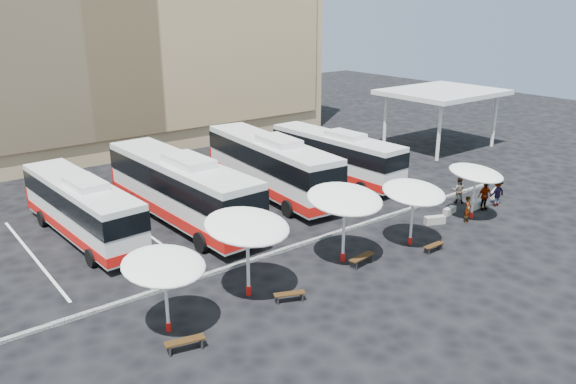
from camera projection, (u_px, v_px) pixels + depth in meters
ground at (308, 248)px, 30.31m from camera, size 120.00×120.00×0.00m
sandstone_building at (81, 2)px, 50.08m from camera, size 42.00×18.25×29.60m
service_canopy at (442, 94)px, 50.20m from camera, size 10.00×8.00×5.20m
curb_divider at (302, 244)px, 30.66m from camera, size 34.00×0.25×0.15m
bay_lines at (228, 208)px, 36.29m from camera, size 24.15×12.00×0.01m
bus_0 at (82, 206)px, 31.10m from camera, size 3.15×11.65×3.66m
bus_1 at (181, 187)px, 33.30m from camera, size 3.48×13.61×4.29m
bus_2 at (270, 164)px, 38.27m from camera, size 3.96×13.48×4.22m
bus_3 at (335, 154)px, 41.68m from camera, size 3.06×11.87×3.74m
sunshade_0 at (164, 266)px, 21.75m from camera, size 4.09×4.12×3.42m
sunshade_1 at (247, 227)px, 24.41m from camera, size 4.67×4.71×3.94m
sunshade_2 at (345, 199)px, 27.72m from camera, size 4.07×4.12×3.97m
sunshade_3 at (414, 192)px, 29.87m from camera, size 3.76×3.80×3.53m
sunshade_4 at (476, 173)px, 33.63m from camera, size 4.24×4.27×3.39m
wood_bench_0 at (185, 343)px, 21.27m from camera, size 1.59×0.77×0.47m
wood_bench_1 at (289, 295)px, 24.78m from camera, size 1.44×0.90×0.43m
wood_bench_2 at (362, 258)px, 28.22m from camera, size 1.65×0.62×0.49m
wood_bench_3 at (434, 246)px, 29.79m from camera, size 1.33×0.37×0.41m
conc_bench_0 at (435, 220)px, 33.59m from camera, size 1.31×0.87×0.47m
conc_bench_1 at (449, 211)px, 35.20m from camera, size 1.13×0.54×0.41m
conc_bench_2 at (476, 205)px, 36.07m from camera, size 1.32×0.44×0.49m
conc_bench_3 at (496, 194)px, 38.24m from camera, size 1.36×0.85×0.48m
passenger_0 at (468, 209)px, 33.68m from camera, size 0.70×0.60×1.63m
passenger_1 at (459, 190)px, 36.97m from camera, size 1.03×1.06×1.72m
passenger_2 at (485, 196)px, 35.61m from camera, size 1.18×0.65×1.90m
passenger_3 at (497, 192)px, 36.38m from camera, size 1.28×0.89×1.81m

